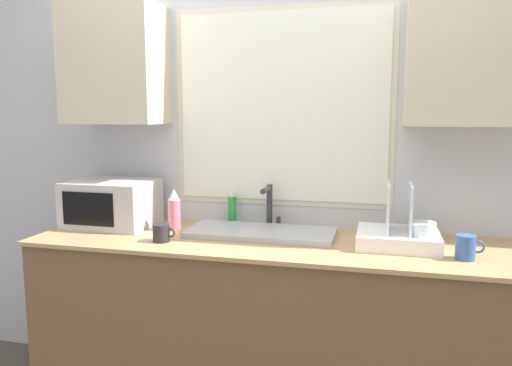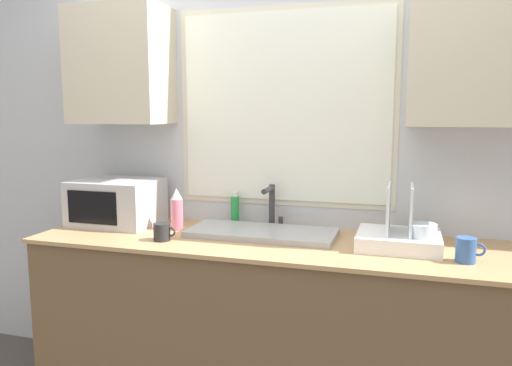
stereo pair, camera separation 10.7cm
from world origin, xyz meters
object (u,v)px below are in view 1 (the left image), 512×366
soap_bottle (232,210)px  microwave (112,203)px  spray_bottle (174,210)px  mug_near_sink (162,233)px  dish_rack (400,234)px  faucet (269,203)px

soap_bottle → microwave: bearing=-164.0°
spray_bottle → mug_near_sink: size_ratio=1.96×
dish_rack → spray_bottle: size_ratio=1.67×
dish_rack → spray_bottle: (-1.13, 0.04, 0.05)m
microwave → dish_rack: 1.51m
dish_rack → soap_bottle: bearing=164.6°
mug_near_sink → microwave: bearing=148.3°
faucet → microwave: size_ratio=0.53×
microwave → soap_bottle: 0.65m
faucet → dish_rack: dish_rack is taller
dish_rack → soap_bottle: (-0.88, 0.24, 0.03)m
faucet → dish_rack: 0.70m
dish_rack → mug_near_sink: bearing=-170.2°
dish_rack → microwave: bearing=177.6°
faucet → mug_near_sink: bearing=-137.6°
microwave → soap_bottle: size_ratio=2.42×
faucet → mug_near_sink: 0.60m
faucet → spray_bottle: size_ratio=1.06×
dish_rack → mug_near_sink: (-1.10, -0.19, -0.01)m
dish_rack → spray_bottle: 1.13m
faucet → microwave: 0.85m
faucet → mug_near_sink: size_ratio=2.07×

